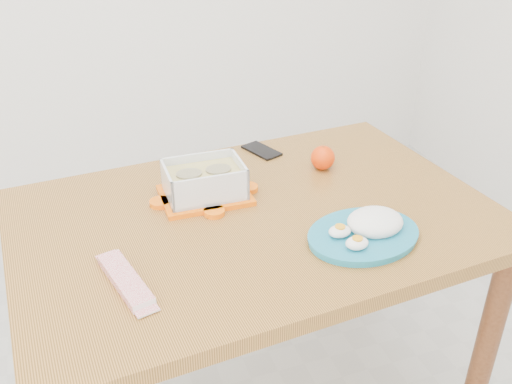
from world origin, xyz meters
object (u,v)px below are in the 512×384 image
object	(u,v)px
rice_plate	(367,229)
smartphone	(262,151)
dining_table	(256,247)
orange_fruit	(323,158)
food_container	(204,182)

from	to	relation	value
rice_plate	smartphone	xyz separation A→B (m)	(-0.07, 0.52, -0.02)
dining_table	orange_fruit	bearing A→B (deg)	28.11
orange_fruit	smartphone	xyz separation A→B (m)	(-0.12, 0.16, -0.03)
rice_plate	smartphone	distance (m)	0.52
dining_table	rice_plate	xyz separation A→B (m)	(0.21, -0.19, 0.13)
dining_table	food_container	world-z (taller)	food_container
dining_table	smartphone	bearing A→B (deg)	63.15
food_container	smartphone	bearing A→B (deg)	42.75
dining_table	smartphone	distance (m)	0.37
smartphone	rice_plate	bearing A→B (deg)	-102.93
orange_fruit	food_container	bearing A→B (deg)	-172.18
food_container	orange_fruit	distance (m)	0.36
orange_fruit	smartphone	size ratio (longest dim) A/B	0.55
food_container	rice_plate	world-z (taller)	food_container
dining_table	smartphone	size ratio (longest dim) A/B	9.95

